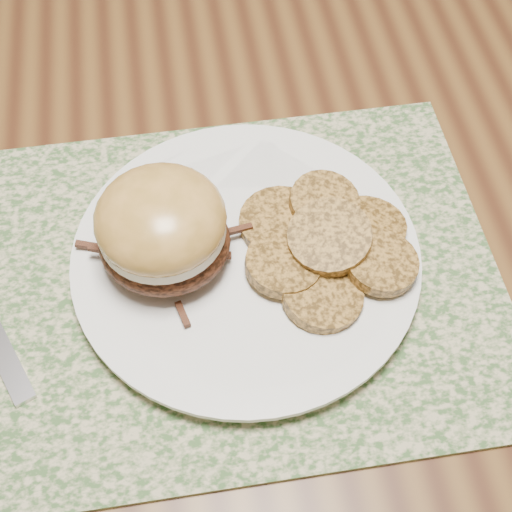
{
  "coord_description": "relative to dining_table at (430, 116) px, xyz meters",
  "views": [
    {
      "loc": [
        -0.27,
        -0.52,
        1.24
      ],
      "look_at": [
        -0.23,
        -0.23,
        0.79
      ],
      "focal_mm": 50.0,
      "sensor_mm": 36.0,
      "label": 1
    }
  ],
  "objects": [
    {
      "name": "dinner_plate",
      "position": [
        -0.23,
        -0.21,
        0.09
      ],
      "size": [
        0.26,
        0.26,
        0.02
      ],
      "primitive_type": "cylinder",
      "color": "white",
      "rests_on": "placemat"
    },
    {
      "name": "placemat",
      "position": [
        -0.26,
        -0.22,
        0.08
      ],
      "size": [
        0.45,
        0.33,
        0.0
      ],
      "primitive_type": "cube",
      "color": "#3D5F30",
      "rests_on": "dining_table"
    },
    {
      "name": "pork_sandwich",
      "position": [
        -0.3,
        -0.21,
        0.14
      ],
      "size": [
        0.13,
        0.13,
        0.08
      ],
      "rotation": [
        0.0,
        0.0,
        -0.39
      ],
      "color": "black",
      "rests_on": "dinner_plate"
    },
    {
      "name": "roasted_potatoes",
      "position": [
        -0.17,
        -0.22,
        0.11
      ],
      "size": [
        0.15,
        0.15,
        0.04
      ],
      "color": "olive",
      "rests_on": "dinner_plate"
    },
    {
      "name": "dining_table",
      "position": [
        0.0,
        0.0,
        0.0
      ],
      "size": [
        1.5,
        0.9,
        0.75
      ],
      "color": "brown",
      "rests_on": "ground"
    },
    {
      "name": "ground",
      "position": [
        0.0,
        0.0,
        -0.67
      ],
      "size": [
        3.5,
        3.5,
        0.0
      ],
      "primitive_type": "plane",
      "color": "#4F301B",
      "rests_on": "ground"
    }
  ]
}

